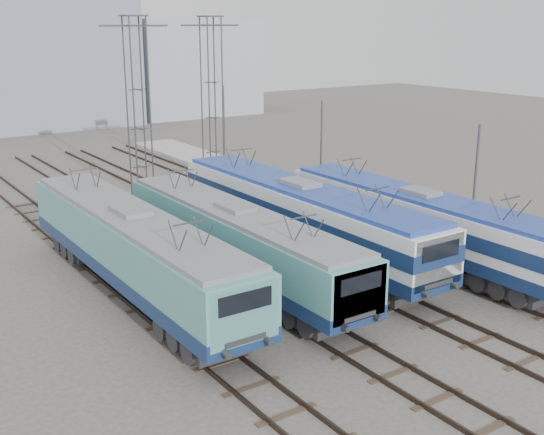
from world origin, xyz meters
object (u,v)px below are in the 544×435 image
at_px(locomotive_far_left, 135,247).
at_px(mast_rear, 224,132).
at_px(mast_front, 474,196).
at_px(mast_mid, 321,157).
at_px(locomotive_center_left, 238,239).
at_px(locomotive_far_right, 421,220).
at_px(locomotive_center_right, 302,213).
at_px(catenary_tower_east, 212,95).
at_px(catenary_tower_west, 138,103).

distance_m(locomotive_far_left, mast_rear, 24.18).
distance_m(mast_front, mast_mid, 12.00).
xyz_separation_m(locomotive_far_left, mast_mid, (15.35, 6.64, 1.20)).
bearing_deg(locomotive_center_left, locomotive_far_right, -16.25).
bearing_deg(mast_front, locomotive_center_right, 139.56).
bearing_deg(mast_rear, locomotive_center_right, -108.86).
bearing_deg(catenary_tower_east, mast_mid, -78.14).
bearing_deg(locomotive_far_right, locomotive_center_right, 139.56).
relative_size(locomotive_center_left, locomotive_center_right, 0.92).
distance_m(locomotive_center_right, mast_rear, 19.67).
relative_size(catenary_tower_west, mast_rear, 1.71).
xyz_separation_m(locomotive_far_left, catenary_tower_west, (6.75, 14.64, 4.35)).
bearing_deg(mast_rear, locomotive_far_right, -94.72).
bearing_deg(locomotive_far_left, mast_mid, 23.41).
distance_m(locomotive_far_right, mast_mid, 10.66).
distance_m(locomotive_center_left, mast_front, 11.71).
distance_m(locomotive_center_left, catenary_tower_west, 16.58).
relative_size(locomotive_far_left, locomotive_center_right, 0.99).
height_order(locomotive_center_left, catenary_tower_west, catenary_tower_west).
height_order(catenary_tower_west, mast_front, catenary_tower_west).
relative_size(locomotive_far_right, mast_rear, 2.47).
xyz_separation_m(mast_front, mast_mid, (0.00, 12.00, 0.00)).
relative_size(locomotive_center_left, locomotive_far_right, 0.99).
relative_size(mast_front, mast_mid, 1.00).
bearing_deg(mast_mid, mast_front, -90.00).
height_order(locomotive_center_left, mast_mid, mast_mid).
relative_size(locomotive_center_right, mast_front, 2.67).
distance_m(locomotive_far_right, catenary_tower_east, 20.90).
bearing_deg(locomotive_center_right, locomotive_far_right, -40.44).
bearing_deg(mast_mid, mast_rear, 90.00).
xyz_separation_m(locomotive_center_left, catenary_tower_east, (8.75, 17.80, 4.50)).
bearing_deg(mast_mid, locomotive_far_right, -100.07).
relative_size(locomotive_center_left, mast_mid, 2.45).
xyz_separation_m(mast_front, mast_rear, (0.00, 24.00, 0.00)).
relative_size(locomotive_far_right, catenary_tower_west, 1.44).
relative_size(locomotive_far_left, locomotive_center_left, 1.08).
bearing_deg(catenary_tower_east, locomotive_far_left, -128.52).
height_order(catenary_tower_west, catenary_tower_east, same).
bearing_deg(catenary_tower_west, mast_front, -66.73).
bearing_deg(mast_mid, catenary_tower_east, 101.86).
distance_m(mast_mid, mast_rear, 12.00).
relative_size(locomotive_far_left, locomotive_far_right, 1.07).
xyz_separation_m(locomotive_center_right, locomotive_far_right, (4.50, -3.83, -0.17)).
relative_size(locomotive_far_left, mast_mid, 2.64).
relative_size(mast_mid, mast_rear, 1.00).
relative_size(locomotive_center_left, mast_rear, 2.45).
bearing_deg(locomotive_far_left, locomotive_center_right, 0.36).
distance_m(locomotive_center_left, catenary_tower_east, 20.34).
xyz_separation_m(locomotive_far_right, mast_mid, (1.85, 10.42, 1.29)).
bearing_deg(locomotive_center_left, catenary_tower_east, 63.82).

